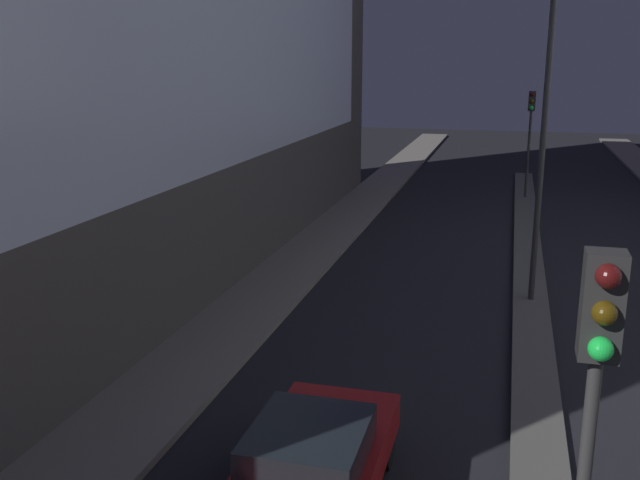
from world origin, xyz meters
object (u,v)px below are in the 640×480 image
Objects in this scene: traffic_light_mid at (531,120)px; car_left_lane at (313,463)px; street_lamp at (548,73)px; traffic_light_near at (592,407)px.

traffic_light_mid is 25.95m from car_left_lane.
street_lamp reaches higher than car_left_lane.
traffic_light_mid is at bearing 90.00° from street_lamp.
street_lamp is (0.00, 13.58, 2.43)m from traffic_light_near.
traffic_light_near is 5.50m from car_left_lane.
traffic_light_mid is 0.50× the size of street_lamp.
traffic_light_near is 13.79m from street_lamp.
traffic_light_mid is 15.40m from street_lamp.
car_left_lane is (-3.30, 3.22, -2.99)m from traffic_light_near.
traffic_light_near is 0.50× the size of street_lamp.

